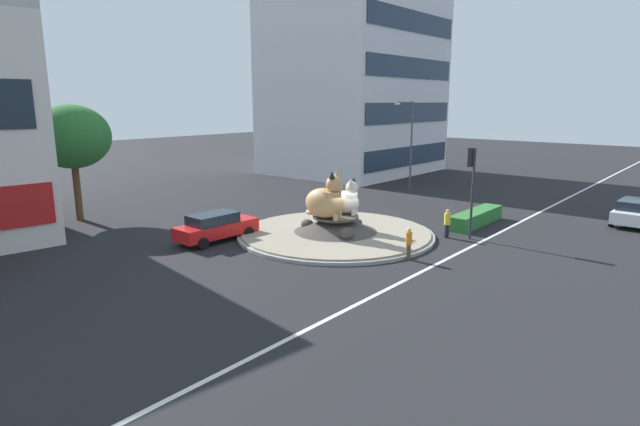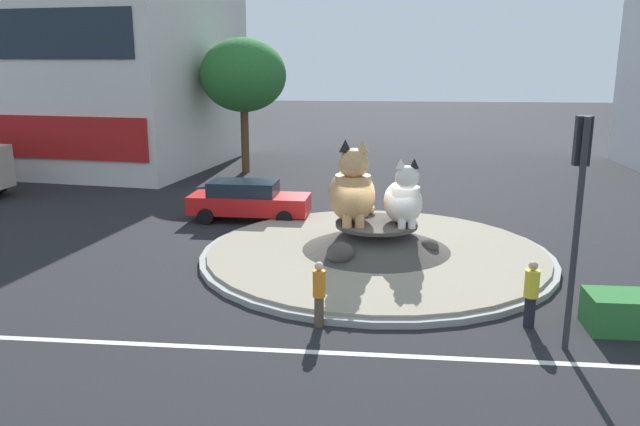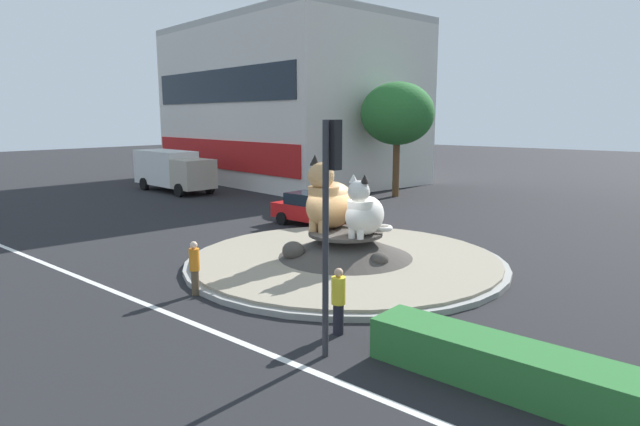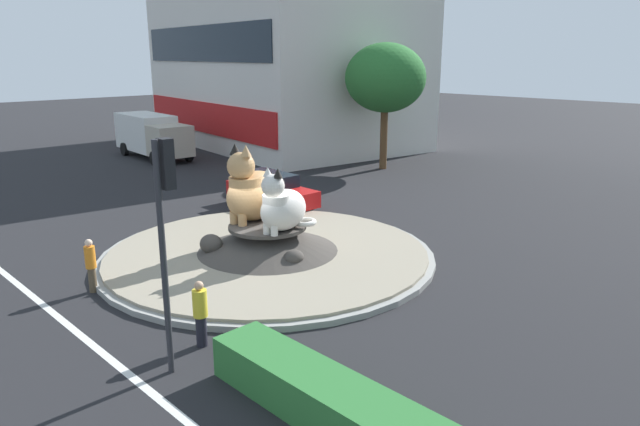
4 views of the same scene
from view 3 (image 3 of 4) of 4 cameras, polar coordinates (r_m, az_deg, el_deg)
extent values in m
plane|color=black|center=(19.54, 2.69, -5.42)|extent=(160.00, 160.00, 0.00)
cube|color=silver|center=(14.86, -14.57, -10.82)|extent=(112.00, 0.20, 0.01)
cylinder|color=gray|center=(19.52, 2.69, -5.16)|extent=(11.46, 11.46, 0.18)
cylinder|color=gray|center=(19.48, 2.70, -4.77)|extent=(11.00, 11.00, 0.09)
cone|color=#423D38|center=(19.36, 2.71, -3.33)|extent=(4.85, 4.85, 0.91)
cylinder|color=#423D38|center=(19.27, 2.72, -2.18)|extent=(2.67, 2.67, 0.12)
ellipsoid|color=#423D38|center=(18.20, 6.35, -4.94)|extent=(0.61, 0.66, 0.49)
ellipsoid|color=#423D38|center=(21.05, 4.09, -2.71)|extent=(0.72, 0.79, 0.57)
ellipsoid|color=#423D38|center=(18.87, -2.84, -4.06)|extent=(0.84, 0.74, 0.68)
ellipsoid|color=tan|center=(19.73, 1.15, 0.86)|extent=(1.80, 2.55, 1.73)
cylinder|color=tan|center=(19.30, 0.40, 1.24)|extent=(1.26, 1.26, 1.08)
sphere|color=tan|center=(19.04, 0.12, 3.99)|extent=(0.95, 0.95, 0.95)
torus|color=tan|center=(20.48, 3.52, -0.78)|extent=(1.07, 1.07, 0.22)
cone|color=tan|center=(18.84, 0.79, 5.61)|extent=(0.43, 0.43, 0.39)
cone|color=black|center=(19.13, -0.54, 5.68)|extent=(0.43, 0.43, 0.39)
cylinder|color=tan|center=(19.03, 0.25, -1.47)|extent=(0.30, 0.30, 0.43)
cylinder|color=tan|center=(19.24, -0.73, -1.34)|extent=(0.30, 0.30, 0.43)
ellipsoid|color=silver|center=(18.66, 4.81, -0.27)|extent=(1.53, 2.08, 1.37)
cylinder|color=silver|center=(18.30, 4.31, 0.02)|extent=(1.04, 1.04, 0.86)
sphere|color=silver|center=(18.06, 4.16, 2.29)|extent=(0.75, 0.75, 0.75)
torus|color=silver|center=(19.34, 6.58, -1.59)|extent=(0.80, 0.80, 0.17)
cone|color=black|center=(17.92, 4.77, 3.63)|extent=(0.36, 0.36, 0.31)
cone|color=silver|center=(18.10, 3.58, 3.71)|extent=(0.36, 0.36, 0.31)
cylinder|color=silver|center=(18.09, 4.31, -2.26)|extent=(0.24, 0.24, 0.34)
cylinder|color=silver|center=(18.22, 3.42, -2.16)|extent=(0.24, 0.24, 0.34)
cylinder|color=#2D2D33|center=(11.47, 0.60, -3.16)|extent=(0.14, 0.14, 5.19)
cube|color=black|center=(11.35, 1.36, 7.26)|extent=(0.33, 0.25, 1.05)
sphere|color=#360606|center=(11.39, 1.63, 8.86)|extent=(0.18, 0.18, 0.18)
sphere|color=#392706|center=(11.41, 1.63, 7.28)|extent=(0.18, 0.18, 0.18)
sphere|color=green|center=(11.43, 1.62, 5.70)|extent=(0.18, 0.18, 0.18)
cube|color=silver|center=(45.77, -3.40, 11.21)|extent=(21.89, 15.99, 12.20)
cube|color=#B21919|center=(42.01, -10.61, 6.16)|extent=(19.27, 2.79, 2.20)
cube|color=#19232D|center=(42.00, -10.82, 13.15)|extent=(18.46, 2.64, 2.44)
cube|color=#B2B2AD|center=(46.32, -3.49, 19.08)|extent=(21.89, 15.99, 0.50)
cylinder|color=#4C4C51|center=(51.16, -2.46, 21.67)|extent=(0.10, 0.10, 5.53)
cube|color=#2D7033|center=(11.45, 19.18, -15.16)|extent=(5.63, 1.20, 0.90)
cylinder|color=brown|center=(36.16, 8.09, 4.56)|extent=(0.45, 0.45, 3.57)
ellipsoid|color=#286B2D|center=(36.00, 8.24, 10.45)|extent=(4.82, 4.82, 4.10)
cylinder|color=brown|center=(16.52, -13.14, -7.22)|extent=(0.23, 0.23, 0.76)
cylinder|color=orange|center=(16.33, -13.24, -4.84)|extent=(0.31, 0.31, 0.66)
sphere|color=beige|center=(16.22, -13.30, -3.34)|extent=(0.22, 0.22, 0.22)
cylinder|color=black|center=(13.33, 1.97, -11.20)|extent=(0.26, 0.26, 0.77)
cylinder|color=yellow|center=(13.08, 1.99, -8.25)|extent=(0.35, 0.35, 0.67)
sphere|color=tan|center=(12.95, 2.00, -6.36)|extent=(0.22, 0.22, 0.22)
cube|color=red|center=(25.94, -0.27, 0.03)|extent=(4.83, 1.86, 0.73)
cube|color=#19232D|center=(25.99, -0.66, 1.48)|extent=(2.72, 1.60, 0.55)
cylinder|color=black|center=(25.66, 3.65, -0.92)|extent=(0.65, 0.24, 0.64)
cylinder|color=black|center=(24.34, 1.11, -1.51)|extent=(0.65, 0.24, 0.64)
cylinder|color=black|center=(27.69, -1.48, -0.09)|extent=(0.65, 0.24, 0.64)
cylinder|color=black|center=(26.47, -4.07, -0.59)|extent=(0.65, 0.24, 0.64)
cube|color=#B7AD99|center=(37.45, -13.31, 4.05)|extent=(2.40, 2.55, 1.98)
cube|color=silver|center=(40.61, -16.10, 4.70)|extent=(5.36, 2.78, 2.42)
cylinder|color=black|center=(38.14, -11.67, 2.72)|extent=(0.92, 0.37, 0.90)
cylinder|color=black|center=(36.89, -14.75, 2.35)|extent=(0.92, 0.37, 0.90)
cylinder|color=black|center=(42.28, -15.35, 3.28)|extent=(0.92, 0.37, 0.90)
cylinder|color=black|center=(41.16, -18.22, 2.96)|extent=(0.92, 0.37, 0.90)
camera|label=1|loc=(34.41, -55.71, 9.95)|focal=28.65mm
camera|label=2|loc=(12.40, -74.43, 7.92)|focal=35.39mm
camera|label=4|loc=(4.75, 93.97, 19.11)|focal=32.63mm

